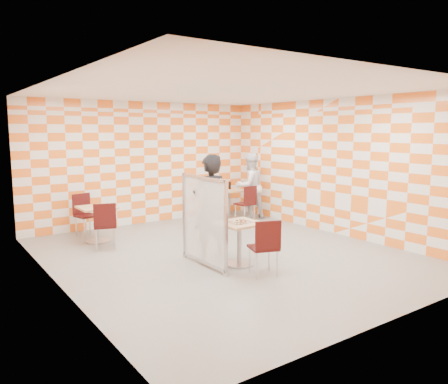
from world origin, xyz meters
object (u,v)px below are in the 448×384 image
empty_table (97,218)px  soda_bottle (230,185)px  chair_second_front (247,201)px  chair_empty_near (105,222)px  partition (204,221)px  sport_bottle (223,186)px  chair_empty_far (84,211)px  chair_main_front (266,243)px  man_dark (210,208)px  chair_second_side (216,199)px  man_white (250,186)px  main_table (239,236)px  second_table (229,199)px

empty_table → soda_bottle: bearing=9.1°
chair_second_front → chair_empty_near: bearing=-173.0°
partition → sport_bottle: (2.71, 3.30, 0.05)m
chair_empty_far → partition: (0.97, -3.38, 0.25)m
chair_main_front → partition: 1.16m
chair_main_front → man_dark: 1.38m
chair_second_side → chair_empty_near: size_ratio=1.00×
chair_main_front → partition: size_ratio=0.60×
soda_bottle → chair_empty_near: bearing=-162.0°
chair_empty_far → chair_second_front: bearing=-13.5°
chair_main_front → man_dark: (-0.19, 1.30, 0.40)m
man_white → chair_second_side: bearing=-24.4°
chair_main_front → chair_second_side: size_ratio=1.00×
chair_second_side → man_dark: (-2.06, -2.89, 0.40)m
empty_table → chair_second_front: (3.80, -0.18, 0.04)m
main_table → chair_main_front: (-0.04, -0.74, 0.04)m
empty_table → chair_second_front: 3.80m
chair_second_side → sport_bottle: (0.33, 0.13, 0.29)m
main_table → chair_empty_near: size_ratio=0.81×
soda_bottle → sport_bottle: bearing=161.6°
main_table → chair_empty_far: size_ratio=0.81×
partition → soda_bottle: bearing=48.5°
chair_main_front → main_table: bearing=86.7°
sport_bottle → soda_bottle: (0.17, -0.06, 0.01)m
partition → chair_second_side: bearing=53.1°
main_table → chair_empty_far: (-1.51, 3.67, 0.04)m
chair_empty_near → chair_second_side: bearing=19.3°
chair_main_front → man_dark: size_ratio=0.49×
chair_empty_near → man_white: 4.26m
partition → man_dark: (0.31, 0.28, 0.16)m
sport_bottle → partition: bearing=-129.3°
chair_second_front → man_dark: (-2.55, -2.18, 0.40)m
chair_empty_near → chair_empty_far: same height
second_table → soda_bottle: soda_bottle is taller
chair_second_side → chair_empty_near: 3.58m
chair_main_front → chair_empty_far: 4.64m
chair_second_front → soda_bottle: 0.85m
man_dark → empty_table: bearing=-62.1°
chair_second_front → chair_empty_far: size_ratio=1.00×
chair_empty_far → partition: bearing=-74.1°
soda_bottle → man_white: bearing=-58.5°
main_table → chair_second_side: chair_second_side is taller
chair_empty_near → man_white: (4.18, 0.78, 0.32)m
man_dark → soda_bottle: man_dark is taller
empty_table → chair_main_front: size_ratio=0.81×
soda_bottle → chair_second_side: bearing=-171.2°
man_white → partition: bearing=43.7°
chair_second_front → partition: 3.78m
empty_table → sport_bottle: bearing=10.3°
empty_table → chair_second_side: size_ratio=0.81×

